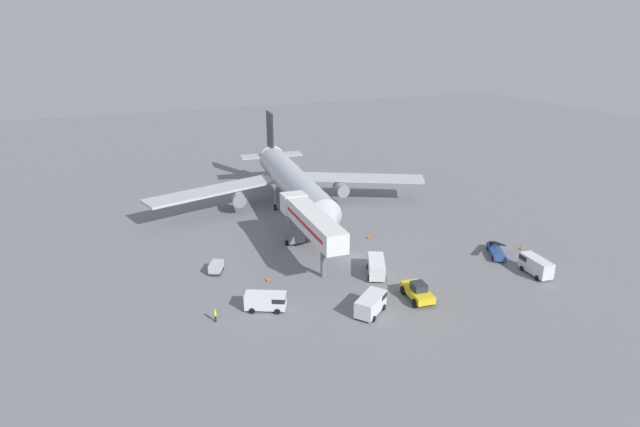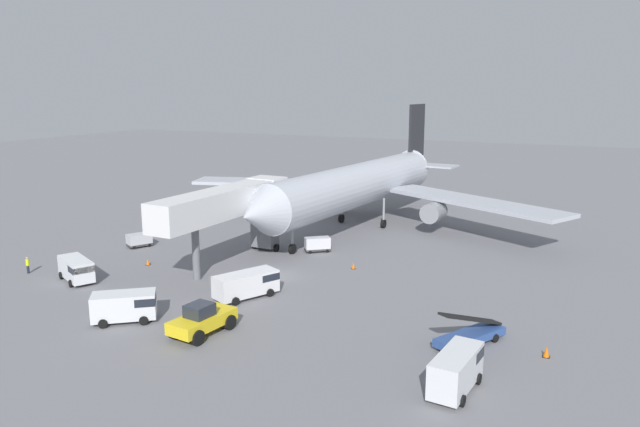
% 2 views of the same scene
% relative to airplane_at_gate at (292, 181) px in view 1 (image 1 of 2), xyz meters
% --- Properties ---
extents(ground_plane, '(300.00, 300.00, 0.00)m').
position_rel_airplane_at_gate_xyz_m(ground_plane, '(0.61, -22.63, -5.35)').
color(ground_plane, slate).
extents(airplane_at_gate, '(51.49, 46.39, 14.89)m').
position_rel_airplane_at_gate_xyz_m(airplane_at_gate, '(0.00, 0.00, 0.00)').
color(airplane_at_gate, '#B7BCC6').
rests_on(airplane_at_gate, ground).
extents(jet_bridge, '(3.91, 18.68, 7.87)m').
position_rel_airplane_at_gate_xyz_m(jet_bridge, '(-5.23, -21.08, 0.61)').
color(jet_bridge, silver).
rests_on(jet_bridge, ground).
extents(pushback_tug, '(3.07, 5.35, 2.33)m').
position_rel_airplane_at_gate_xyz_m(pushback_tug, '(2.65, -36.79, -4.26)').
color(pushback_tug, yellow).
rests_on(pushback_tug, ground).
extents(belt_loader_truck, '(4.16, 5.76, 2.86)m').
position_rel_airplane_at_gate_xyz_m(belt_loader_truck, '(20.30, -30.33, -4.61)').
color(belt_loader_truck, '#2D4C8E').
rests_on(belt_loader_truck, ground).
extents(service_van_rear_right, '(2.41, 5.00, 2.37)m').
position_rel_airplane_at_gate_xyz_m(service_van_rear_right, '(20.93, -37.08, -4.01)').
color(service_van_rear_right, silver).
rests_on(service_van_rear_right, ground).
extents(service_van_outer_right, '(4.96, 4.51, 2.21)m').
position_rel_airplane_at_gate_xyz_m(service_van_outer_right, '(-3.99, -37.25, -4.09)').
color(service_van_outer_right, silver).
rests_on(service_van_outer_right, ground).
extents(service_van_mid_left, '(5.11, 3.79, 2.09)m').
position_rel_airplane_at_gate_xyz_m(service_van_mid_left, '(-14.86, -31.88, -4.15)').
color(service_van_mid_left, white).
rests_on(service_van_mid_left, ground).
extents(service_van_mid_right, '(4.26, 5.82, 2.13)m').
position_rel_airplane_at_gate_xyz_m(service_van_mid_right, '(1.40, -28.73, -4.13)').
color(service_van_mid_right, white).
rests_on(service_van_mid_right, ground).
extents(baggage_cart_outer_left, '(2.48, 2.92, 1.47)m').
position_rel_airplane_at_gate_xyz_m(baggage_cart_outer_left, '(-18.24, -19.98, -4.53)').
color(baggage_cart_outer_left, '#38383D').
rests_on(baggage_cart_outer_left, ground).
extents(baggage_cart_far_right, '(2.83, 2.63, 1.58)m').
position_rel_airplane_at_gate_xyz_m(baggage_cart_far_right, '(0.46, -13.35, -4.48)').
color(baggage_cart_far_right, '#38383D').
rests_on(baggage_cart_far_right, ground).
extents(ground_crew_worker_foreground, '(0.34, 0.34, 1.61)m').
position_rel_airplane_at_gate_xyz_m(ground_crew_worker_foreground, '(-20.99, -32.11, -4.50)').
color(ground_crew_worker_foreground, '#1E2333').
rests_on(ground_crew_worker_foreground, ground).
extents(safety_cone_alpha, '(0.41, 0.41, 0.63)m').
position_rel_airplane_at_gate_xyz_m(safety_cone_alpha, '(6.31, -17.40, -5.04)').
color(safety_cone_alpha, black).
rests_on(safety_cone_alpha, ground).
extents(safety_cone_bravo, '(0.48, 0.48, 0.73)m').
position_rel_airplane_at_gate_xyz_m(safety_cone_bravo, '(25.25, -30.14, -4.99)').
color(safety_cone_bravo, black).
rests_on(safety_cone_bravo, ground).
extents(safety_cone_charlie, '(0.43, 0.43, 0.66)m').
position_rel_airplane_at_gate_xyz_m(safety_cone_charlie, '(-12.59, -25.07, -5.02)').
color(safety_cone_charlie, black).
rests_on(safety_cone_charlie, ground).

